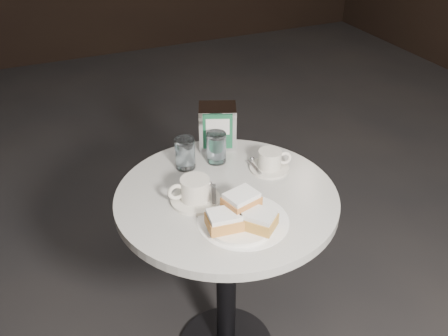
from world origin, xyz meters
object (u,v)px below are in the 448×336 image
coffee_cup_left (195,192)px  water_glass_right (216,148)px  coffee_cup_right (270,161)px  napkin_dispenser (217,126)px  cafe_table (226,242)px  beignet_plate (241,217)px  water_glass_left (185,154)px

coffee_cup_left → water_glass_right: size_ratio=1.59×
coffee_cup_right → water_glass_right: size_ratio=1.54×
coffee_cup_left → napkin_dispenser: 0.35m
coffee_cup_right → napkin_dispenser: napkin_dispenser is taller
coffee_cup_left → water_glass_right: (0.15, 0.19, 0.02)m
water_glass_right → coffee_cup_right: bearing=-39.6°
cafe_table → coffee_cup_left: bearing=176.9°
beignet_plate → water_glass_right: size_ratio=2.35×
water_glass_left → coffee_cup_right: bearing=-26.0°
beignet_plate → coffee_cup_left: size_ratio=1.48×
water_glass_left → water_glass_right: 0.11m
beignet_plate → coffee_cup_right: (0.22, 0.24, -0.00)m
coffee_cup_left → water_glass_left: 0.20m
cafe_table → coffee_cup_right: 0.31m
water_glass_left → napkin_dispenser: size_ratio=0.68×
water_glass_right → beignet_plate: bearing=-102.0°
cafe_table → water_glass_left: 0.33m
beignet_plate → cafe_table: bearing=80.3°
water_glass_right → napkin_dispenser: (0.05, 0.10, 0.02)m
beignet_plate → napkin_dispenser: 0.48m
cafe_table → beignet_plate: bearing=-99.7°
coffee_cup_left → coffee_cup_right: (0.30, 0.07, -0.00)m
coffee_cup_right → water_glass_right: (-0.14, 0.12, 0.02)m
coffee_cup_right → water_glass_right: bearing=156.8°
napkin_dispenser → coffee_cup_right: bearing=-44.3°
napkin_dispenser → cafe_table: bearing=-85.7°
coffee_cup_left → water_glass_right: 0.24m
beignet_plate → water_glass_left: bearing=95.7°
water_glass_left → beignet_plate: bearing=-84.3°
beignet_plate → water_glass_left: water_glass_left is taller
beignet_plate → water_glass_right: water_glass_right is taller
beignet_plate → coffee_cup_left: 0.18m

